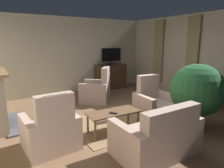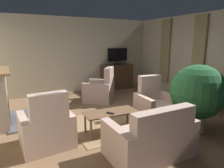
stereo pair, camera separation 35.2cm
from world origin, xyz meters
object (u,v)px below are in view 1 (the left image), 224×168
object	(u,v)px
television	(111,56)
armchair_angled_to_table	(97,91)
armchair_beside_cabinet	(154,104)
potted_plant_leafy_by_curtain	(197,91)
tv_cabinet	(111,77)
cat	(56,114)
sofa_floral	(158,137)
armchair_near_window	(51,131)
coffee_table	(113,114)
tv_remote	(113,113)
side_chair_tucked_against_wall	(212,92)
side_chair_far_end	(190,87)

from	to	relation	value
television	armchair_angled_to_table	xyz separation A→B (m)	(-1.31, -1.21, -0.99)
armchair_beside_cabinet	armchair_angled_to_table	distance (m)	2.06
potted_plant_leafy_by_curtain	armchair_beside_cabinet	bearing A→B (deg)	108.27
tv_cabinet	armchair_angled_to_table	world-z (taller)	armchair_angled_to_table
potted_plant_leafy_by_curtain	cat	world-z (taller)	potted_plant_leafy_by_curtain
television	sofa_floral	size ratio (longest dim) A/B	0.60
television	potted_plant_leafy_by_curtain	bearing A→B (deg)	-95.39
armchair_beside_cabinet	potted_plant_leafy_by_curtain	bearing A→B (deg)	-71.73
tv_cabinet	armchair_near_window	bearing A→B (deg)	-134.72
armchair_beside_cabinet	cat	xyz separation A→B (m)	(-2.17, 1.26, -0.23)
coffee_table	sofa_floral	distance (m)	1.15
tv_remote	television	bearing A→B (deg)	-64.89
coffee_table	cat	world-z (taller)	coffee_table
television	sofa_floral	bearing A→B (deg)	-112.59
armchair_beside_cabinet	tv_remote	bearing A→B (deg)	-168.40
tv_cabinet	side_chair_tucked_against_wall	bearing A→B (deg)	-74.56
tv_remote	potted_plant_leafy_by_curtain	size ratio (longest dim) A/B	0.12
coffee_table	side_chair_far_end	distance (m)	3.12
coffee_table	cat	bearing A→B (deg)	119.54
tv_remote	armchair_angled_to_table	world-z (taller)	armchair_angled_to_table
sofa_floral	armchair_angled_to_table	bearing A→B (deg)	80.26
television	potted_plant_leafy_by_curtain	xyz separation A→B (m)	(-0.39, -4.16, -0.49)
armchair_beside_cabinet	cat	distance (m)	2.52
coffee_table	armchair_near_window	distance (m)	1.31
armchair_beside_cabinet	cat	size ratio (longest dim) A/B	1.66
side_chair_tucked_against_wall	coffee_table	bearing A→B (deg)	174.79
television	armchair_near_window	bearing A→B (deg)	-135.17
tv_cabinet	sofa_floral	xyz separation A→B (m)	(-1.88, -4.57, -0.15)
cat	television	bearing A→B (deg)	33.85
armchair_angled_to_table	side_chair_far_end	world-z (taller)	armchair_angled_to_table
tv_cabinet	armchair_angled_to_table	size ratio (longest dim) A/B	1.04
armchair_beside_cabinet	armchair_angled_to_table	xyz separation A→B (m)	(-0.60, 1.98, 0.02)
television	sofa_floral	distance (m)	4.99
potted_plant_leafy_by_curtain	side_chair_far_end	bearing A→B (deg)	40.35
sofa_floral	potted_plant_leafy_by_curtain	world-z (taller)	potted_plant_leafy_by_curtain
potted_plant_leafy_by_curtain	cat	size ratio (longest dim) A/B	2.27
sofa_floral	armchair_near_window	bearing A→B (deg)	142.08
coffee_table	armchair_beside_cabinet	bearing A→B (deg)	8.02
tv_cabinet	tv_remote	size ratio (longest dim) A/B	7.37
potted_plant_leafy_by_curtain	side_chair_tucked_against_wall	bearing A→B (deg)	19.54
coffee_table	tv_remote	xyz separation A→B (m)	(-0.06, -0.10, 0.07)
sofa_floral	cat	distance (m)	2.78
armchair_beside_cabinet	side_chair_far_end	size ratio (longest dim) A/B	1.10
potted_plant_leafy_by_curtain	coffee_table	bearing A→B (deg)	154.80
tv_cabinet	side_chair_tucked_against_wall	world-z (taller)	tv_cabinet
television	side_chair_tucked_against_wall	world-z (taller)	television
television	side_chair_far_end	xyz separation A→B (m)	(1.03, -2.96, -0.82)
coffee_table	side_chair_tucked_against_wall	xyz separation A→B (m)	(3.09, -0.28, 0.11)
coffee_table	potted_plant_leafy_by_curtain	size ratio (longest dim) A/B	0.79
sofa_floral	armchair_beside_cabinet	bearing A→B (deg)	48.70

